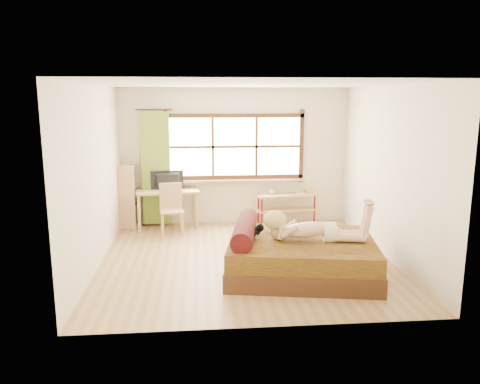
{
  "coord_description": "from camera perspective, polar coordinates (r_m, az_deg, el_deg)",
  "views": [
    {
      "loc": [
        -0.72,
        -7.0,
        2.5
      ],
      "look_at": [
        -0.08,
        0.2,
        1.04
      ],
      "focal_mm": 35.0,
      "sensor_mm": 36.0,
      "label": 1
    }
  ],
  "objects": [
    {
      "name": "chair",
      "position": [
        8.82,
        -8.37,
        -1.67
      ],
      "size": [
        0.47,
        0.47,
        0.94
      ],
      "rotation": [
        0.0,
        0.0,
        0.12
      ],
      "color": "#9F7856",
      "rests_on": "floor"
    },
    {
      "name": "book",
      "position": [
        9.47,
        6.92,
        -0.18
      ],
      "size": [
        0.19,
        0.24,
        0.02
      ],
      "primitive_type": "imported",
      "rotation": [
        0.0,
        0.0,
        0.15
      ],
      "color": "gray",
      "rests_on": "pipe_shelf"
    },
    {
      "name": "window",
      "position": [
        9.3,
        -0.64,
        5.28
      ],
      "size": [
        2.8,
        0.16,
        1.46
      ],
      "color": "#FFEDBF",
      "rests_on": "wall_back"
    },
    {
      "name": "pipe_shelf",
      "position": [
        9.47,
        5.78,
        -1.2
      ],
      "size": [
        1.24,
        0.48,
        0.69
      ],
      "rotation": [
        0.0,
        0.0,
        0.15
      ],
      "color": "#9F7856",
      "rests_on": "floor"
    },
    {
      "name": "curtain",
      "position": [
        9.27,
        -10.21,
        2.84
      ],
      "size": [
        0.55,
        0.1,
        2.2
      ],
      "primitive_type": "cube",
      "color": "olive",
      "rests_on": "wall_back"
    },
    {
      "name": "wall_right",
      "position": [
        7.69,
        17.69,
        2.26
      ],
      "size": [
        0.0,
        4.5,
        4.5
      ],
      "primitive_type": "plane",
      "rotation": [
        1.57,
        0.0,
        -1.57
      ],
      "color": "silver",
      "rests_on": "floor"
    },
    {
      "name": "wall_left",
      "position": [
        7.26,
        -17.23,
        1.77
      ],
      "size": [
        0.0,
        4.5,
        4.5
      ],
      "primitive_type": "plane",
      "rotation": [
        1.57,
        0.0,
        1.57
      ],
      "color": "silver",
      "rests_on": "floor"
    },
    {
      "name": "ceiling",
      "position": [
        7.04,
        0.77,
        13.03
      ],
      "size": [
        4.5,
        4.5,
        0.0
      ],
      "primitive_type": "plane",
      "rotation": [
        3.14,
        0.0,
        0.0
      ],
      "color": "white",
      "rests_on": "wall_back"
    },
    {
      "name": "bookshelf",
      "position": [
        9.39,
        -13.34,
        -0.38
      ],
      "size": [
        0.34,
        0.56,
        1.25
      ],
      "rotation": [
        0.0,
        0.0,
        -0.05
      ],
      "color": "#9F7856",
      "rests_on": "floor"
    },
    {
      "name": "wall_back",
      "position": [
        9.35,
        -0.66,
        4.33
      ],
      "size": [
        4.5,
        0.0,
        4.5
      ],
      "primitive_type": "plane",
      "rotation": [
        1.57,
        0.0,
        0.0
      ],
      "color": "silver",
      "rests_on": "floor"
    },
    {
      "name": "desk",
      "position": [
        9.16,
        -8.83,
        -0.39
      ],
      "size": [
        1.25,
        0.69,
        0.75
      ],
      "rotation": [
        0.0,
        0.0,
        0.12
      ],
      "color": "#9F7856",
      "rests_on": "floor"
    },
    {
      "name": "cup",
      "position": [
        9.37,
        3.93,
        0.03
      ],
      "size": [
        0.15,
        0.15,
        0.11
      ],
      "primitive_type": "imported",
      "rotation": [
        0.0,
        0.0,
        0.15
      ],
      "color": "gray",
      "rests_on": "pipe_shelf"
    },
    {
      "name": "bed",
      "position": [
        6.83,
        7.05,
        -7.63
      ],
      "size": [
        2.34,
        2.0,
        0.79
      ],
      "rotation": [
        0.0,
        0.0,
        -0.17
      ],
      "color": "#352110",
      "rests_on": "floor"
    },
    {
      "name": "kitten",
      "position": [
        6.7,
        1.34,
        -4.66
      ],
      "size": [
        0.33,
        0.18,
        0.25
      ],
      "primitive_type": null,
      "rotation": [
        0.0,
        0.0,
        -0.17
      ],
      "color": "black",
      "rests_on": "bed"
    },
    {
      "name": "wall_front",
      "position": [
        4.94,
        3.39,
        -2.09
      ],
      "size": [
        4.5,
        0.0,
        4.5
      ],
      "primitive_type": "plane",
      "rotation": [
        -1.57,
        0.0,
        0.0
      ],
      "color": "silver",
      "rests_on": "floor"
    },
    {
      "name": "monitor",
      "position": [
        9.16,
        -8.86,
        1.39
      ],
      "size": [
        0.64,
        0.16,
        0.36
      ],
      "primitive_type": "imported",
      "rotation": [
        0.0,
        0.0,
        3.26
      ],
      "color": "black",
      "rests_on": "desk"
    },
    {
      "name": "woman",
      "position": [
        6.66,
        8.96,
        -3.23
      ],
      "size": [
        1.51,
        0.66,
        0.62
      ],
      "primitive_type": null,
      "rotation": [
        0.0,
        0.0,
        -0.17
      ],
      "color": "#D7A88A",
      "rests_on": "bed"
    },
    {
      "name": "floor",
      "position": [
        7.47,
        0.72,
        -8.16
      ],
      "size": [
        4.5,
        4.5,
        0.0
      ],
      "primitive_type": "plane",
      "color": "#9E754C",
      "rests_on": "ground"
    }
  ]
}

